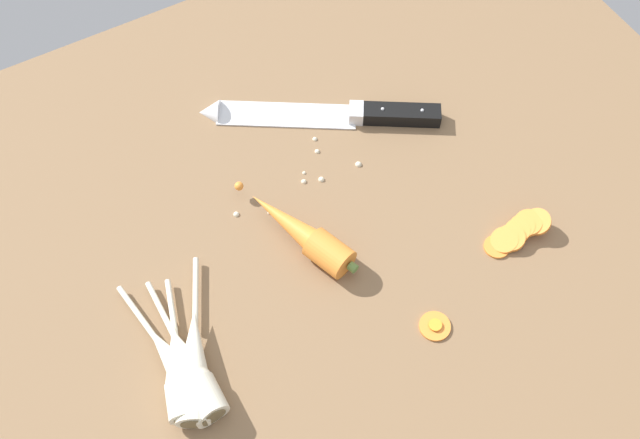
{
  "coord_description": "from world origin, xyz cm",
  "views": [
    {
      "loc": [
        -23.78,
        -44.48,
        84.03
      ],
      "look_at": [
        0.0,
        -2.0,
        1.5
      ],
      "focal_mm": 41.41,
      "sensor_mm": 36.0,
      "label": 1
    }
  ],
  "objects_px": {
    "parsnip_front": "(191,369)",
    "parsnip_back": "(180,370)",
    "chefs_knife": "(316,114)",
    "parsnip_mid_right": "(194,365)",
    "whole_carrot": "(302,233)",
    "carrot_slice_stack": "(517,232)",
    "parsnip_mid_left": "(180,371)",
    "carrot_slice_stray_near": "(435,326)"
  },
  "relations": [
    {
      "from": "parsnip_front",
      "to": "parsnip_back",
      "type": "bearing_deg",
      "value": 155.52
    },
    {
      "from": "chefs_knife",
      "to": "parsnip_mid_right",
      "type": "distance_m",
      "value": 0.41
    },
    {
      "from": "chefs_knife",
      "to": "whole_carrot",
      "type": "distance_m",
      "value": 0.21
    },
    {
      "from": "whole_carrot",
      "to": "parsnip_front",
      "type": "relative_size",
      "value": 0.97
    },
    {
      "from": "parsnip_front",
      "to": "parsnip_mid_right",
      "type": "bearing_deg",
      "value": 30.92
    },
    {
      "from": "whole_carrot",
      "to": "carrot_slice_stack",
      "type": "height_order",
      "value": "whole_carrot"
    },
    {
      "from": "whole_carrot",
      "to": "carrot_slice_stack",
      "type": "bearing_deg",
      "value": -27.84
    },
    {
      "from": "parsnip_mid_left",
      "to": "parsnip_mid_right",
      "type": "xyz_separation_m",
      "value": [
        0.02,
        -0.0,
        -0.0
      ]
    },
    {
      "from": "whole_carrot",
      "to": "carrot_slice_stack",
      "type": "distance_m",
      "value": 0.28
    },
    {
      "from": "whole_carrot",
      "to": "carrot_slice_stray_near",
      "type": "height_order",
      "value": "whole_carrot"
    },
    {
      "from": "parsnip_mid_left",
      "to": "chefs_knife",
      "type": "bearing_deg",
      "value": 38.91
    },
    {
      "from": "parsnip_front",
      "to": "parsnip_back",
      "type": "distance_m",
      "value": 0.01
    },
    {
      "from": "chefs_knife",
      "to": "parsnip_back",
      "type": "bearing_deg",
      "value": -141.22
    },
    {
      "from": "parsnip_back",
      "to": "chefs_knife",
      "type": "bearing_deg",
      "value": 38.78
    },
    {
      "from": "parsnip_back",
      "to": "carrot_slice_stray_near",
      "type": "height_order",
      "value": "parsnip_back"
    },
    {
      "from": "whole_carrot",
      "to": "carrot_slice_stray_near",
      "type": "xyz_separation_m",
      "value": [
        0.08,
        -0.18,
        -0.02
      ]
    },
    {
      "from": "whole_carrot",
      "to": "parsnip_back",
      "type": "distance_m",
      "value": 0.23
    },
    {
      "from": "whole_carrot",
      "to": "chefs_knife",
      "type": "bearing_deg",
      "value": 56.06
    },
    {
      "from": "chefs_knife",
      "to": "carrot_slice_stack",
      "type": "height_order",
      "value": "carrot_slice_stack"
    },
    {
      "from": "parsnip_mid_left",
      "to": "parsnip_back",
      "type": "distance_m",
      "value": 0.0
    },
    {
      "from": "parsnip_mid_right",
      "to": "parsnip_front",
      "type": "bearing_deg",
      "value": -149.08
    },
    {
      "from": "chefs_knife",
      "to": "carrot_slice_stack",
      "type": "bearing_deg",
      "value": -66.45
    },
    {
      "from": "chefs_knife",
      "to": "parsnip_front",
      "type": "relative_size",
      "value": 1.6
    },
    {
      "from": "whole_carrot",
      "to": "carrot_slice_stack",
      "type": "xyz_separation_m",
      "value": [
        0.25,
        -0.13,
        -0.01
      ]
    },
    {
      "from": "chefs_knife",
      "to": "parsnip_mid_right",
      "type": "height_order",
      "value": "parsnip_mid_right"
    },
    {
      "from": "whole_carrot",
      "to": "parsnip_mid_left",
      "type": "bearing_deg",
      "value": -156.45
    },
    {
      "from": "parsnip_front",
      "to": "carrot_slice_stray_near",
      "type": "relative_size",
      "value": 5.04
    },
    {
      "from": "chefs_knife",
      "to": "parsnip_mid_left",
      "type": "distance_m",
      "value": 0.42
    },
    {
      "from": "chefs_knife",
      "to": "parsnip_mid_left",
      "type": "height_order",
      "value": "parsnip_mid_left"
    },
    {
      "from": "parsnip_back",
      "to": "carrot_slice_stray_near",
      "type": "xyz_separation_m",
      "value": [
        0.29,
        -0.09,
        -0.02
      ]
    },
    {
      "from": "parsnip_mid_left",
      "to": "parsnip_back",
      "type": "height_order",
      "value": "same"
    },
    {
      "from": "whole_carrot",
      "to": "parsnip_mid_left",
      "type": "height_order",
      "value": "whole_carrot"
    },
    {
      "from": "parsnip_front",
      "to": "carrot_slice_stray_near",
      "type": "height_order",
      "value": "parsnip_front"
    },
    {
      "from": "parsnip_back",
      "to": "carrot_slice_stack",
      "type": "relative_size",
      "value": 1.92
    },
    {
      "from": "parsnip_mid_left",
      "to": "parsnip_mid_right",
      "type": "distance_m",
      "value": 0.02
    },
    {
      "from": "whole_carrot",
      "to": "parsnip_front",
      "type": "bearing_deg",
      "value": -154.33
    },
    {
      "from": "chefs_knife",
      "to": "parsnip_mid_left",
      "type": "relative_size",
      "value": 1.49
    },
    {
      "from": "parsnip_front",
      "to": "parsnip_mid_right",
      "type": "relative_size",
      "value": 0.96
    },
    {
      "from": "parsnip_front",
      "to": "carrot_slice_stack",
      "type": "relative_size",
      "value": 2.08
    },
    {
      "from": "whole_carrot",
      "to": "parsnip_mid_right",
      "type": "distance_m",
      "value": 0.21
    },
    {
      "from": "whole_carrot",
      "to": "parsnip_front",
      "type": "height_order",
      "value": "whole_carrot"
    },
    {
      "from": "whole_carrot",
      "to": "carrot_slice_stray_near",
      "type": "bearing_deg",
      "value": -65.51
    }
  ]
}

